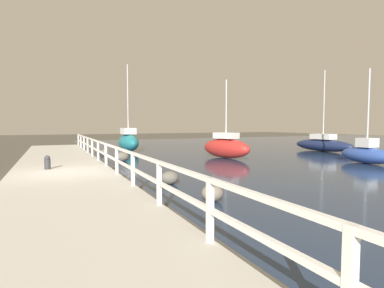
% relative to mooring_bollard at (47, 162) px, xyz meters
% --- Properties ---
extents(ground_plane, '(120.00, 120.00, 0.00)m').
position_rel_mooring_bollard_xyz_m(ground_plane, '(0.56, -1.28, -0.54)').
color(ground_plane, '#4C473D').
extents(dock_walkway, '(3.97, 36.00, 0.24)m').
position_rel_mooring_bollard_xyz_m(dock_walkway, '(0.56, -1.28, -0.42)').
color(dock_walkway, beige).
rests_on(dock_walkway, ground).
extents(railing, '(0.10, 32.50, 1.06)m').
position_rel_mooring_bollard_xyz_m(railing, '(2.44, -1.28, 0.41)').
color(railing, white).
rests_on(railing, dock_walkway).
extents(boulder_mid_strip, '(0.46, 0.41, 0.34)m').
position_rel_mooring_bollard_xyz_m(boulder_mid_strip, '(3.62, 8.28, -0.37)').
color(boulder_mid_strip, slate).
rests_on(boulder_mid_strip, ground).
extents(boulder_near_dock, '(0.63, 0.57, 0.47)m').
position_rel_mooring_bollard_xyz_m(boulder_near_dock, '(4.20, -6.95, -0.31)').
color(boulder_near_dock, slate).
rests_on(boulder_near_dock, ground).
extents(boulder_water_edge, '(0.43, 0.38, 0.32)m').
position_rel_mooring_bollard_xyz_m(boulder_water_edge, '(3.45, 9.75, -0.38)').
color(boulder_water_edge, slate).
rests_on(boulder_water_edge, ground).
extents(boulder_far_strip, '(0.74, 0.67, 0.56)m').
position_rel_mooring_bollard_xyz_m(boulder_far_strip, '(3.94, 3.30, -0.26)').
color(boulder_far_strip, '#666056').
rests_on(boulder_far_strip, ground).
extents(boulder_downstream, '(0.64, 0.58, 0.48)m').
position_rel_mooring_bollard_xyz_m(boulder_downstream, '(3.99, -4.20, -0.30)').
color(boulder_downstream, '#666056').
rests_on(boulder_downstream, ground).
extents(mooring_bollard, '(0.25, 0.25, 0.60)m').
position_rel_mooring_bollard_xyz_m(mooring_bollard, '(0.00, 0.00, 0.00)').
color(mooring_bollard, '#333338').
rests_on(mooring_bollard, dock_walkway).
extents(sailboat_navy, '(1.77, 5.33, 6.50)m').
position_rel_mooring_bollard_xyz_m(sailboat_navy, '(20.08, 3.10, 0.04)').
color(sailboat_navy, '#192347').
rests_on(sailboat_navy, water_surface).
extents(sailboat_blue, '(1.32, 3.16, 5.21)m').
position_rel_mooring_bollard_xyz_m(sailboat_blue, '(15.98, -3.41, 0.01)').
color(sailboat_blue, '#2D4C9E').
rests_on(sailboat_blue, water_surface).
extents(sailboat_teal, '(1.59, 3.27, 6.94)m').
position_rel_mooring_bollard_xyz_m(sailboat_teal, '(5.83, 9.81, 0.27)').
color(sailboat_teal, '#1E707A').
rests_on(sailboat_teal, water_surface).
extents(sailboat_red, '(2.26, 3.98, 5.02)m').
position_rel_mooring_bollard_xyz_m(sailboat_red, '(10.39, 2.30, 0.17)').
color(sailboat_red, red).
rests_on(sailboat_red, water_surface).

